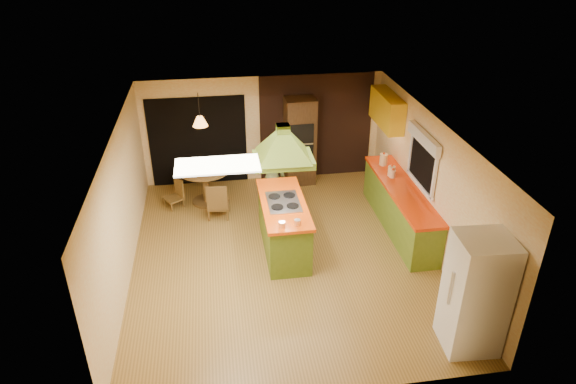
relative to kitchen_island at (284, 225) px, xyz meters
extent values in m
plane|color=olive|center=(-0.04, -0.21, -0.51)|extent=(6.50, 6.50, 0.00)
plane|color=#FFEAB6|center=(-0.04, 3.04, 0.74)|extent=(5.50, 0.00, 5.50)
plane|color=#FFEAB6|center=(-0.04, -3.46, 0.74)|extent=(5.50, 0.00, 5.50)
plane|color=#FFEAB6|center=(-2.79, -0.21, 0.74)|extent=(0.00, 6.50, 6.50)
plane|color=#FFEAB6|center=(2.71, -0.21, 0.74)|extent=(0.00, 6.50, 6.50)
plane|color=silver|center=(-0.04, -0.21, 1.99)|extent=(6.50, 6.50, 0.00)
cube|color=#381E14|center=(1.21, 3.02, 0.74)|extent=(2.64, 0.03, 2.50)
cube|color=black|center=(-1.54, 3.02, 0.54)|extent=(2.20, 0.03, 2.10)
cube|color=olive|center=(2.41, 0.39, -0.08)|extent=(0.58, 3.00, 0.86)
cube|color=#E53807|center=(2.41, 0.39, 0.38)|extent=(0.62, 3.05, 0.06)
cube|color=yellow|center=(2.53, 1.99, 1.44)|extent=(0.34, 1.40, 0.70)
cube|color=black|center=(2.68, 0.19, 1.04)|extent=(0.03, 1.16, 0.96)
cube|color=white|center=(2.63, 0.19, 1.51)|extent=(0.10, 1.35, 0.22)
cube|color=white|center=(-1.14, -1.41, 1.98)|extent=(1.20, 0.60, 0.03)
cube|color=#5A761D|center=(0.00, 0.00, -0.04)|extent=(0.75, 1.92, 0.94)
cube|color=#ED4C07|center=(0.00, 0.00, 0.46)|extent=(0.81, 2.01, 0.06)
cube|color=silver|center=(0.00, 0.00, 0.50)|extent=(0.58, 0.85, 0.02)
cube|color=#4F6419|center=(0.00, 0.00, 1.34)|extent=(1.06, 0.77, 0.13)
pyramid|color=#4F6419|center=(0.00, 0.00, 1.85)|extent=(1.06, 0.77, 0.45)
cube|color=#4F6419|center=(0.00, 0.00, 1.93)|extent=(0.22, 0.22, 0.14)
imported|color=#535B30|center=(-0.05, 1.35, 0.30)|extent=(0.62, 0.43, 1.61)
cube|color=white|center=(2.32, -2.86, 0.41)|extent=(0.80, 0.76, 1.84)
cube|color=#462D16|center=(0.77, 2.74, 0.52)|extent=(0.70, 0.61, 2.05)
cube|color=black|center=(0.77, 2.44, 0.82)|extent=(0.53, 0.04, 0.45)
cube|color=black|center=(0.77, 2.44, 0.32)|extent=(0.53, 0.04, 0.45)
cylinder|color=brown|center=(-1.43, 2.02, 0.30)|extent=(1.12, 1.12, 0.05)
cylinder|color=brown|center=(-1.43, 2.02, -0.09)|extent=(0.14, 0.14, 0.78)
cylinder|color=brown|center=(-1.43, 2.02, -0.48)|extent=(0.63, 0.63, 0.05)
cone|color=#FF9E3F|center=(-1.43, 2.02, 1.39)|extent=(0.38, 0.38, 0.20)
cylinder|color=#F9EFC8|center=(2.36, 1.44, 0.54)|extent=(0.21, 0.21, 0.24)
cylinder|color=beige|center=(2.36, 0.91, 0.52)|extent=(0.16, 0.16, 0.21)
cylinder|color=beige|center=(2.36, 0.83, 0.49)|extent=(0.13, 0.13, 0.16)
camera|label=1|loc=(-1.14, -8.07, 5.08)|focal=32.00mm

